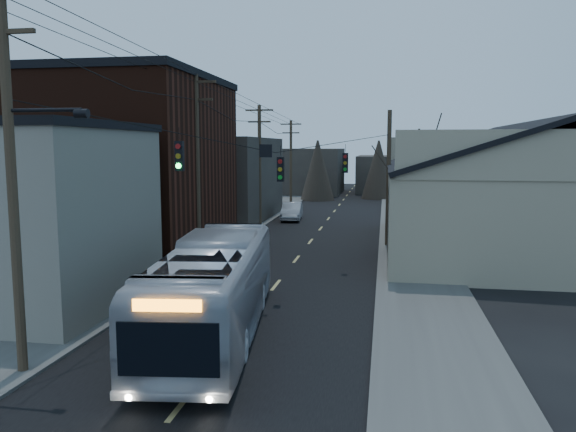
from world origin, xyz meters
name	(u,v)px	position (x,y,z in m)	size (l,w,h in m)	color
road_surface	(318,232)	(0.00, 30.00, 0.01)	(9.00, 110.00, 0.02)	black
sidewalk_left	(232,230)	(-6.50, 30.00, 0.06)	(4.00, 110.00, 0.12)	#474744
sidewalk_right	(408,234)	(6.50, 30.00, 0.06)	(4.00, 110.00, 0.12)	#474744
building_clapboard	(23,219)	(-9.00, 9.00, 3.50)	(8.00, 8.00, 7.00)	#6B6659
building_brick	(126,169)	(-10.00, 20.00, 5.00)	(10.00, 12.00, 10.00)	black
building_left_far	(216,179)	(-9.50, 36.00, 3.50)	(9.00, 14.00, 7.00)	#332D29
warehouse	(523,206)	(13.00, 25.00, 2.70)	(16.16, 20.60, 7.73)	gray
building_far_left	(304,171)	(-6.00, 65.00, 3.00)	(10.00, 12.00, 6.00)	#332D29
building_far_right	(401,174)	(7.00, 70.00, 2.50)	(12.00, 14.00, 5.00)	#332D29
bare_tree	(417,197)	(6.50, 20.00, 3.60)	(0.40, 0.40, 7.20)	black
utility_lines	(258,168)	(-3.11, 24.14, 4.95)	(11.24, 45.28, 10.50)	#382B1E
bus	(214,288)	(-0.69, 6.92, 1.63)	(2.73, 11.67, 3.25)	#ADB0BA
parked_car	(292,211)	(-3.01, 36.66, 0.76)	(1.60, 4.59, 1.51)	#A1A3A9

